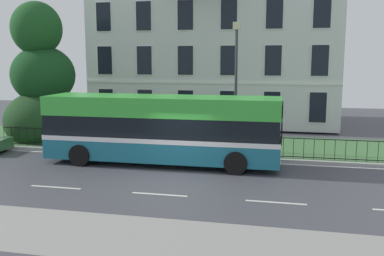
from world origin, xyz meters
The scene contains 7 objects.
ground_plane centered at (0.00, 1.18, -0.01)m, with size 60.00×56.00×0.18m.
georgian_townhouse centered at (-0.90, 16.83, 5.58)m, with size 17.23×9.77×10.87m.
iron_verge_railing centered at (-0.90, 4.40, 0.62)m, with size 19.34×0.04×0.97m.
evergreen_tree centered at (-9.61, 6.72, 3.02)m, with size 4.20×4.22×8.46m.
single_decker_bus centered at (-1.16, 2.55, 1.61)m, with size 10.53×2.62×3.06m.
street_lamp_post centered at (1.76, 5.53, 3.77)m, with size 0.36×0.24×6.33m.
litter_bin centered at (-5.45, 5.03, 0.73)m, with size 0.49×0.49×1.21m.
Camera 1 is at (4.24, -15.81, 4.69)m, focal length 40.54 mm.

